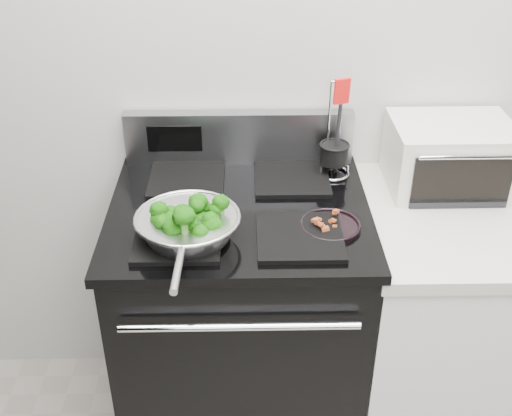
{
  "coord_description": "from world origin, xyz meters",
  "views": [
    {
      "loc": [
        -0.28,
        -0.24,
        1.96
      ],
      "look_at": [
        -0.25,
        1.36,
        0.98
      ],
      "focal_mm": 45.0,
      "sensor_mm": 36.0,
      "label": 1
    }
  ],
  "objects_px": {
    "skillet": "(188,225)",
    "bacon_plate": "(330,223)",
    "utensil_holder": "(334,158)",
    "gas_range": "(241,323)",
    "toaster_oven": "(449,156)"
  },
  "relations": [
    {
      "from": "gas_range",
      "to": "bacon_plate",
      "type": "xyz_separation_m",
      "value": [
        0.26,
        -0.12,
        0.48
      ]
    },
    {
      "from": "gas_range",
      "to": "utensil_holder",
      "type": "relative_size",
      "value": 3.37
    },
    {
      "from": "bacon_plate",
      "to": "utensil_holder",
      "type": "distance_m",
      "value": 0.32
    },
    {
      "from": "gas_range",
      "to": "toaster_oven",
      "type": "bearing_deg",
      "value": 14.43
    },
    {
      "from": "skillet",
      "to": "utensil_holder",
      "type": "xyz_separation_m",
      "value": [
        0.45,
        0.37,
        0.01
      ]
    },
    {
      "from": "skillet",
      "to": "toaster_oven",
      "type": "height_order",
      "value": "toaster_oven"
    },
    {
      "from": "toaster_oven",
      "to": "bacon_plate",
      "type": "bearing_deg",
      "value": -145.21
    },
    {
      "from": "utensil_holder",
      "to": "toaster_oven",
      "type": "distance_m",
      "value": 0.37
    },
    {
      "from": "skillet",
      "to": "utensil_holder",
      "type": "bearing_deg",
      "value": 41.24
    },
    {
      "from": "skillet",
      "to": "bacon_plate",
      "type": "distance_m",
      "value": 0.41
    },
    {
      "from": "utensil_holder",
      "to": "toaster_oven",
      "type": "bearing_deg",
      "value": -20.85
    },
    {
      "from": "bacon_plate",
      "to": "toaster_oven",
      "type": "distance_m",
      "value": 0.51
    },
    {
      "from": "gas_range",
      "to": "toaster_oven",
      "type": "xyz_separation_m",
      "value": [
        0.68,
        0.17,
        0.54
      ]
    },
    {
      "from": "bacon_plate",
      "to": "toaster_oven",
      "type": "relative_size",
      "value": 0.46
    },
    {
      "from": "gas_range",
      "to": "toaster_oven",
      "type": "relative_size",
      "value": 2.96
    }
  ]
}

